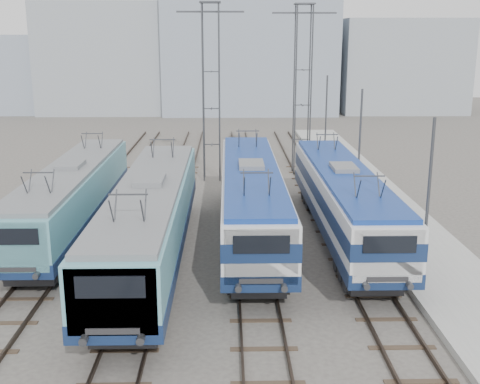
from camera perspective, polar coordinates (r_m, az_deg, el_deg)
name	(u,v)px	position (r m, az deg, el deg)	size (l,w,h in m)	color
ground	(198,322)	(21.89, -4.05, -12.17)	(160.00, 160.00, 0.00)	#514C47
platform	(415,241)	(30.57, 16.24, -4.51)	(4.00, 70.00, 0.30)	#9E9E99
locomotive_far_left	(72,194)	(31.32, -15.68, -0.20)	(2.72, 17.14, 3.22)	#13244A
locomotive_center_left	(150,217)	(26.21, -8.50, -2.33)	(2.91, 18.42, 3.47)	#13244A
locomotive_center_right	(251,195)	(29.40, 1.08, -0.27)	(2.86, 18.08, 3.40)	#13244A
locomotive_far_right	(343,197)	(29.80, 9.77, -0.44)	(2.75, 17.41, 3.27)	#13244A
catenary_tower_west	(211,84)	(41.66, -2.75, 10.16)	(4.50, 1.20, 12.00)	#3F4247
catenary_tower_east	(303,82)	(43.98, 5.96, 10.33)	(4.50, 1.20, 12.00)	#3F4247
mast_front	(427,210)	(23.66, 17.33, -1.65)	(0.12, 0.12, 7.00)	#3F4247
mast_mid	(359,151)	(34.93, 11.24, 3.84)	(0.12, 0.12, 7.00)	#3F4247
mast_rear	(326,122)	(46.57, 8.14, 6.60)	(0.12, 0.12, 7.00)	#3F4247
building_west	(113,58)	(82.96, -11.96, 12.31)	(18.00, 12.00, 14.00)	#929BA3
building_center	(249,43)	(81.58, 0.87, 13.98)	(22.00, 14.00, 18.00)	#8996A7
building_east	(398,66)	(84.77, 14.79, 11.51)	(16.00, 12.00, 12.00)	#929BA3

